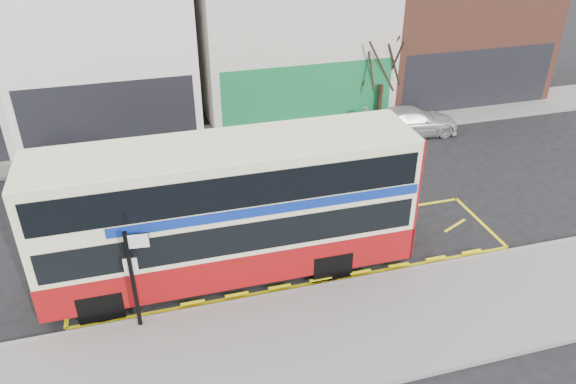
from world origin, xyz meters
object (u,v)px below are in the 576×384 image
object	(u,v)px
bus_stop_post	(134,271)
street_tree_right	(384,50)
car_grey	(158,161)
double_decker_bus	(230,209)
car_white	(411,121)
car_silver	(66,161)

from	to	relation	value
bus_stop_post	street_tree_right	xyz separation A→B (m)	(11.96, 11.33, 1.68)
street_tree_right	car_grey	bearing A→B (deg)	-167.05
double_decker_bus	car_white	xyz separation A→B (m)	(10.07, 7.99, -1.67)
car_white	street_tree_right	xyz separation A→B (m)	(-0.97, 1.58, 3.02)
car_silver	car_grey	bearing A→B (deg)	-96.76
car_silver	car_white	bearing A→B (deg)	-81.48
double_decker_bus	car_white	world-z (taller)	double_decker_bus
car_silver	street_tree_right	size ratio (longest dim) A/B	0.72
bus_stop_post	car_grey	distance (m)	9.01
car_silver	car_grey	size ratio (longest dim) A/B	0.99
double_decker_bus	bus_stop_post	xyz separation A→B (m)	(-2.86, -1.76, -0.33)
double_decker_bus	car_grey	world-z (taller)	double_decker_bus
car_silver	car_grey	world-z (taller)	car_silver
car_grey	car_white	size ratio (longest dim) A/B	0.88
bus_stop_post	car_white	distance (m)	16.25
bus_stop_post	car_white	size ratio (longest dim) A/B	0.69
street_tree_right	double_decker_bus	bearing A→B (deg)	-133.55
double_decker_bus	car_grey	size ratio (longest dim) A/B	2.83
double_decker_bus	bus_stop_post	world-z (taller)	double_decker_bus
bus_stop_post	car_grey	world-z (taller)	bus_stop_post
car_silver	car_white	size ratio (longest dim) A/B	0.87
car_silver	street_tree_right	xyz separation A→B (m)	(14.41, 1.49, 3.00)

